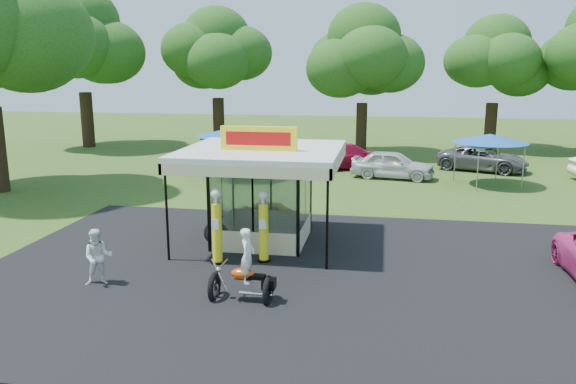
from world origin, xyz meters
name	(u,v)px	position (x,y,z in m)	size (l,w,h in m)	color
ground	(296,301)	(0.00, 0.00, 0.00)	(120.00, 120.00, 0.00)	#35541A
asphalt_apron	(307,274)	(0.00, 2.00, 0.02)	(20.00, 14.00, 0.04)	black
gas_station_kiosk	(263,193)	(-2.00, 4.99, 1.78)	(5.40, 5.40, 4.18)	white
gas_pump_left	(217,228)	(-2.91, 2.44, 1.18)	(0.46, 0.46, 2.46)	black
gas_pump_right	(264,228)	(-1.51, 2.87, 1.14)	(0.44, 0.44, 2.37)	black
motorcycle	(245,272)	(-1.33, -0.24, 0.82)	(1.77, 0.85, 2.10)	black
spare_tires	(216,233)	(-3.54, 4.39, 0.40)	(1.03, 0.77, 0.83)	black
kiosk_car	(275,213)	(-2.00, 7.20, 0.48)	(1.13, 2.82, 0.96)	yellow
spectator_west	(98,257)	(-5.74, 0.18, 0.83)	(0.80, 0.63, 1.65)	white
bg_car_a	(206,158)	(-8.56, 18.76, 0.71)	(1.50, 4.30, 1.42)	silver
bg_car_b	(349,156)	(0.05, 20.72, 0.78)	(2.18, 5.35, 1.55)	#A80C2E
bg_car_c	(393,164)	(2.67, 17.88, 0.79)	(1.86, 4.61, 1.57)	silver
bg_car_d	(482,159)	(8.07, 21.27, 0.73)	(2.43, 5.27, 1.47)	#565658
tent_west	(233,132)	(-6.20, 16.50, 2.59)	(4.09, 4.09, 2.86)	gray
tent_east	(490,139)	(7.61, 16.79, 2.47)	(3.91, 3.91, 2.73)	gray
oak_far_a	(82,48)	(-20.93, 27.08, 7.60)	(10.08, 10.08, 11.94)	black
oak_far_b	(217,60)	(-10.86, 29.23, 6.72)	(8.83, 8.83, 10.53)	black
oak_far_c	(363,62)	(0.48, 27.15, 6.55)	(8.76, 8.76, 10.32)	black
oak_far_d	(495,66)	(10.11, 31.05, 6.24)	(8.22, 8.22, 9.79)	black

